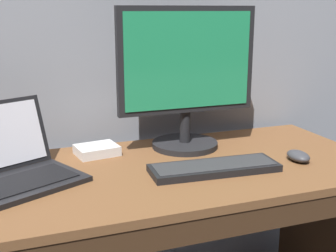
# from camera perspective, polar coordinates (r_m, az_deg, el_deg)

# --- Properties ---
(desk) EXTENTS (1.62, 0.67, 0.74)m
(desk) POSITION_cam_1_polar(r_m,az_deg,el_deg) (1.53, -3.12, -13.51)
(desk) COLOR brown
(desk) RESTS_ON ground
(laptop_black) EXTENTS (0.41, 0.40, 0.23)m
(laptop_black) POSITION_cam_1_polar(r_m,az_deg,el_deg) (1.43, -18.74, -4.73)
(laptop_black) COLOR black
(laptop_black) RESTS_ON desk
(external_monitor) EXTENTS (0.52, 0.25, 0.52)m
(external_monitor) POSITION_cam_1_polar(r_m,az_deg,el_deg) (1.62, 2.43, 6.34)
(external_monitor) COLOR black
(external_monitor) RESTS_ON desk
(wired_keyboard) EXTENTS (0.42, 0.16, 0.02)m
(wired_keyboard) POSITION_cam_1_polar(r_m,az_deg,el_deg) (1.44, 5.93, -5.32)
(wired_keyboard) COLOR black
(wired_keyboard) RESTS_ON desk
(computer_mouse) EXTENTS (0.07, 0.11, 0.04)m
(computer_mouse) POSITION_cam_1_polar(r_m,az_deg,el_deg) (1.59, 16.31, -3.70)
(computer_mouse) COLOR #38383D
(computer_mouse) RESTS_ON desk
(external_drive_box) EXTENTS (0.16, 0.13, 0.03)m
(external_drive_box) POSITION_cam_1_polar(r_m,az_deg,el_deg) (1.62, -9.08, -3.06)
(external_drive_box) COLOR silver
(external_drive_box) RESTS_ON desk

